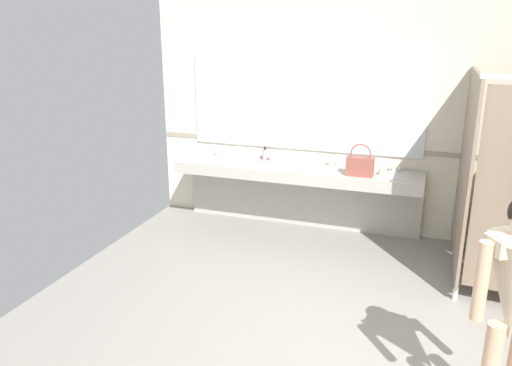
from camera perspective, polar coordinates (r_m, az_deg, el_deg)
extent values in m
cube|color=beige|center=(6.25, 16.77, 7.06)|extent=(6.37, 0.12, 2.90)
cube|color=#9E937F|center=(6.26, 16.43, 3.38)|extent=(6.37, 0.01, 0.06)
cube|color=#B2ADA3|center=(6.22, 4.51, 1.21)|extent=(3.01, 0.57, 0.14)
cube|color=#B2ADA3|center=(6.58, 4.98, -1.72)|extent=(3.01, 0.08, 0.69)
cube|color=#ADADA8|center=(6.55, -5.13, 2.20)|extent=(0.41, 0.32, 0.11)
cylinder|color=silver|center=(6.73, -4.36, 3.54)|extent=(0.04, 0.04, 0.11)
cylinder|color=silver|center=(6.67, -4.56, 3.81)|extent=(0.03, 0.11, 0.03)
sphere|color=silver|center=(6.72, -3.78, 3.31)|extent=(0.04, 0.04, 0.04)
cube|color=#ADADA8|center=(6.29, 1.13, 1.62)|extent=(0.41, 0.32, 0.11)
cylinder|color=silver|center=(6.47, 1.76, 3.03)|extent=(0.04, 0.04, 0.11)
cylinder|color=silver|center=(6.41, 1.62, 3.31)|extent=(0.03, 0.11, 0.03)
sphere|color=silver|center=(6.47, 2.38, 2.79)|extent=(0.04, 0.04, 0.04)
cube|color=#ADADA8|center=(6.11, 7.85, 0.99)|extent=(0.41, 0.32, 0.11)
cylinder|color=silver|center=(6.30, 8.31, 2.45)|extent=(0.04, 0.04, 0.11)
cylinder|color=silver|center=(6.23, 8.23, 2.73)|extent=(0.03, 0.11, 0.03)
sphere|color=silver|center=(6.30, 8.94, 2.19)|extent=(0.04, 0.04, 0.04)
cube|color=#ADADA8|center=(6.02, 14.87, 0.31)|extent=(0.41, 0.32, 0.11)
cylinder|color=silver|center=(6.21, 15.12, 1.81)|extent=(0.04, 0.04, 0.11)
cylinder|color=silver|center=(6.14, 15.11, 2.09)|extent=(0.03, 0.11, 0.03)
sphere|color=silver|center=(6.22, 15.75, 1.55)|extent=(0.04, 0.04, 0.04)
cube|color=silver|center=(6.34, 5.37, 8.68)|extent=(2.91, 0.02, 1.12)
cube|color=#84705B|center=(5.52, 22.40, 1.38)|extent=(0.03, 1.50, 1.94)
cylinder|color=silver|center=(5.24, 21.41, -11.49)|extent=(0.05, 0.05, 0.12)
cylinder|color=#DBAD89|center=(3.23, 23.94, -10.04)|extent=(0.08, 0.08, 0.49)
cube|color=#934C42|center=(5.90, 11.56, 1.81)|extent=(0.31, 0.11, 0.22)
torus|color=#934C42|center=(5.86, 11.65, 3.22)|extent=(0.23, 0.02, 0.23)
cylinder|color=#D899B2|center=(6.47, 1.01, 3.17)|extent=(0.07, 0.07, 0.14)
cylinder|color=black|center=(6.45, 1.02, 3.93)|extent=(0.03, 0.03, 0.04)
cylinder|color=beige|center=(5.98, 13.89, 1.22)|extent=(0.07, 0.07, 0.09)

